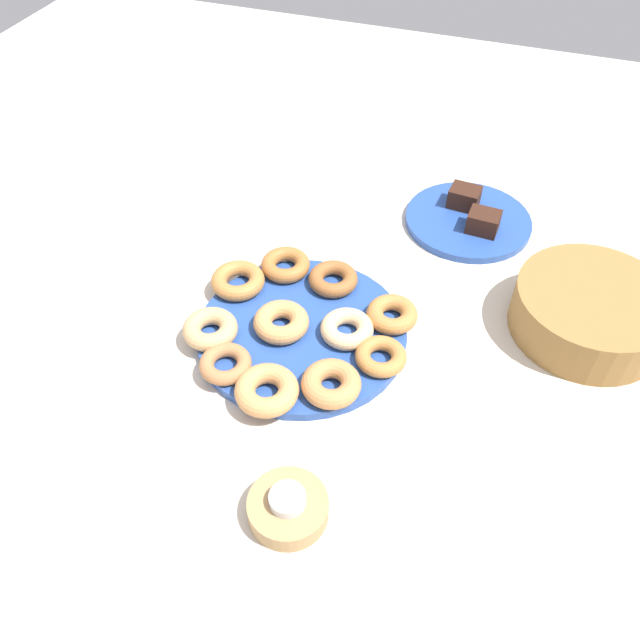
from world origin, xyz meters
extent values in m
plane|color=beige|center=(0.00, 0.00, 0.00)|extent=(2.40, 2.40, 0.00)
cylinder|color=#284C9E|center=(0.00, 0.00, 0.01)|extent=(0.33, 0.33, 0.02)
torus|color=#BC7A3D|center=(-0.06, 0.13, 0.03)|extent=(0.11, 0.11, 0.03)
torus|color=tan|center=(0.01, -0.03, 0.03)|extent=(0.12, 0.12, 0.03)
torus|color=#C6844C|center=(0.10, 0.08, 0.03)|extent=(0.10, 0.10, 0.03)
torus|color=#995B2D|center=(-0.11, 0.01, 0.03)|extent=(0.11, 0.11, 0.02)
torus|color=#B27547|center=(0.11, -0.08, 0.03)|extent=(0.10, 0.10, 0.02)
torus|color=#EABC84|center=(-0.01, 0.07, 0.03)|extent=(0.12, 0.12, 0.03)
torus|color=#BC7A3D|center=(-0.06, -0.13, 0.03)|extent=(0.11, 0.11, 0.03)
torus|color=#BC7A3D|center=(0.02, 0.13, 0.03)|extent=(0.09, 0.09, 0.02)
torus|color=tan|center=(0.14, 0.00, 0.03)|extent=(0.13, 0.13, 0.03)
torus|color=#AD6B33|center=(-0.12, -0.07, 0.03)|extent=(0.12, 0.12, 0.02)
torus|color=tan|center=(0.06, -0.13, 0.03)|extent=(0.11, 0.11, 0.03)
cylinder|color=#284C9E|center=(-0.37, 0.19, 0.01)|extent=(0.23, 0.23, 0.01)
cube|color=#381E14|center=(-0.41, 0.18, 0.03)|extent=(0.05, 0.06, 0.04)
cube|color=#381E14|center=(-0.34, 0.22, 0.03)|extent=(0.05, 0.06, 0.04)
cylinder|color=tan|center=(0.29, 0.09, 0.01)|extent=(0.10, 0.10, 0.03)
cylinder|color=silver|center=(0.29, 0.09, 0.04)|extent=(0.05, 0.05, 0.01)
cylinder|color=olive|center=(-0.16, 0.42, 0.04)|extent=(0.26, 0.26, 0.08)
camera|label=1|loc=(0.65, 0.26, 0.75)|focal=36.56mm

